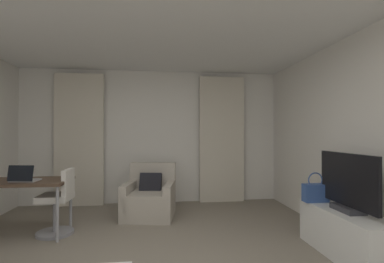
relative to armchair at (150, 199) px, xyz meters
The scene contains 10 objects.
wall_window 1.41m from the armchair, 88.12° to the left, with size 5.12×0.06×2.60m.
curtain_left_panel 1.86m from the armchair, 147.64° to the left, with size 0.90×0.06×2.50m.
curtain_right_panel 1.91m from the armchair, 31.16° to the left, with size 0.90×0.06×2.50m.
armchair is the anchor object (origin of this frame).
desk 1.89m from the armchair, 158.10° to the right, with size 1.29×0.65×0.74m.
desk_chair 1.39m from the armchair, 150.99° to the right, with size 0.48×0.48×0.88m.
laptop 1.85m from the armchair, 153.42° to the right, with size 0.35×0.28×0.22m.
tv_console 2.85m from the armchair, 39.08° to the right, with size 0.45×1.21×0.51m.
tv_flatscreen 2.91m from the armchair, 39.41° to the right, with size 0.20×0.92×0.64m.
handbag_primary 2.53m from the armchair, 32.87° to the right, with size 0.30×0.14×0.37m.
Camera 1 is at (0.11, -2.64, 1.37)m, focal length 26.43 mm.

